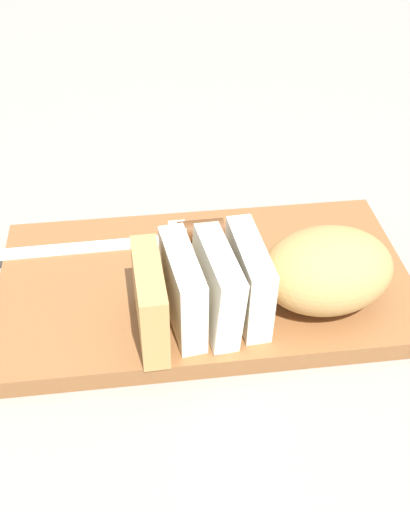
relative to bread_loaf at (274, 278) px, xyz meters
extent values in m
plane|color=gray|center=(0.06, -0.06, -0.07)|extent=(3.00, 3.00, 0.00)
cube|color=brown|center=(0.06, -0.06, -0.05)|extent=(0.47, 0.28, 0.02)
ellipsoid|color=tan|center=(-0.06, 0.00, 0.00)|extent=(0.14, 0.11, 0.09)
cube|color=#F2E8CC|center=(0.03, 0.00, 0.00)|extent=(0.03, 0.10, 0.09)
cube|color=#F2E8CC|center=(0.06, 0.00, 0.00)|extent=(0.04, 0.11, 0.09)
cube|color=#F2E8CC|center=(0.09, 0.00, 0.00)|extent=(0.04, 0.11, 0.09)
cube|color=tan|center=(0.13, 0.01, 0.00)|extent=(0.03, 0.10, 0.09)
cube|color=silver|center=(0.20, -0.14, -0.04)|extent=(0.24, 0.03, 0.00)
cylinder|color=#593319|center=(0.05, -0.13, -0.03)|extent=(0.06, 0.03, 0.03)
cube|color=silver|center=(0.08, -0.13, -0.03)|extent=(0.02, 0.02, 0.02)
sphere|color=#996633|center=(0.04, -0.04, -0.04)|extent=(0.00, 0.00, 0.00)
sphere|color=#996633|center=(0.00, -0.03, -0.04)|extent=(0.00, 0.00, 0.00)
sphere|color=#996633|center=(0.03, -0.08, -0.04)|extent=(0.01, 0.01, 0.01)
sphere|color=#996633|center=(0.10, -0.03, -0.04)|extent=(0.01, 0.01, 0.01)
camera|label=1|loc=(0.15, 0.45, 0.41)|focal=42.92mm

